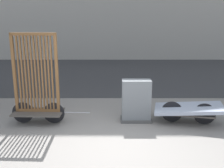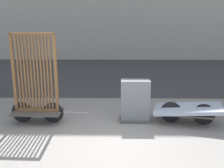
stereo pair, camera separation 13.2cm
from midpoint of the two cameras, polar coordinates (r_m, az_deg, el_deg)
name	(u,v)px [view 1 (the left image)]	position (r m, az deg, el deg)	size (l,w,h in m)	color
ground_plane	(112,147)	(5.63, -0.62, -13.66)	(60.00, 60.00, 0.00)	gray
road_strip	(111,73)	(13.11, -0.43, 2.47)	(56.00, 8.67, 0.01)	#38383A
bike_cart_with_bedframe	(36,91)	(6.87, -16.81, -1.49)	(2.00, 0.70, 2.30)	#4C4742
bike_cart_with_mattress	(187,109)	(6.99, 15.51, -5.34)	(2.21, 1.16, 0.55)	#4C4742
utility_cabinet	(135,102)	(6.83, 4.46, -4.00)	(0.80, 0.41, 1.11)	#4C4C4C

